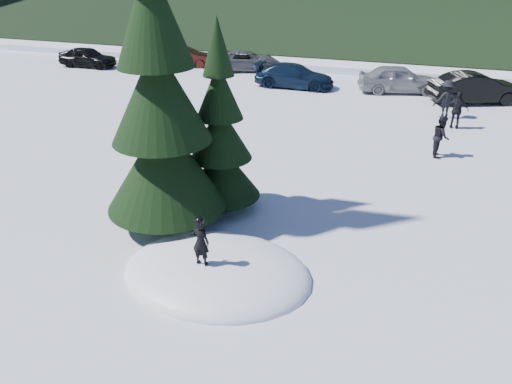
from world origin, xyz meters
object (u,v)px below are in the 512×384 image
(spruce_tall, at_px, (160,106))
(car_0, at_px, (87,57))
(car_1, at_px, (185,57))
(adult_1, at_px, (457,110))
(car_4, at_px, (399,79))
(spruce_short, at_px, (221,139))
(adult_0, at_px, (441,136))
(car_3, at_px, (294,76))
(car_2, at_px, (246,61))
(adult_2, at_px, (446,99))
(car_5, at_px, (476,88))
(child_skier, at_px, (201,242))

(spruce_tall, bearing_deg, car_0, 131.57)
(car_1, bearing_deg, adult_1, -131.02)
(car_1, bearing_deg, spruce_tall, -170.35)
(car_1, bearing_deg, car_4, -115.59)
(car_0, distance_m, car_4, 19.76)
(car_4, bearing_deg, car_1, 65.31)
(spruce_short, height_order, car_1, spruce_short)
(adult_0, height_order, car_0, adult_0)
(car_3, bearing_deg, car_2, 51.57)
(car_0, bearing_deg, adult_2, -102.05)
(adult_1, bearing_deg, spruce_tall, 56.14)
(adult_0, xyz_separation_m, adult_2, (0.14, 5.09, 0.09))
(car_1, bearing_deg, car_2, -104.09)
(adult_2, xyz_separation_m, car_0, (-22.14, 4.13, -0.21))
(adult_0, height_order, car_3, adult_0)
(car_1, xyz_separation_m, car_2, (4.18, 0.12, 0.00))
(adult_0, distance_m, car_5, 8.36)
(spruce_short, bearing_deg, car_0, 135.86)
(adult_1, bearing_deg, adult_2, -73.32)
(adult_1, height_order, car_2, adult_1)
(child_skier, distance_m, adult_2, 15.88)
(spruce_short, height_order, adult_1, spruce_short)
(child_skier, bearing_deg, adult_1, -108.86)
(adult_0, xyz_separation_m, adult_1, (0.59, 3.62, 0.03))
(adult_0, distance_m, adult_1, 3.67)
(car_4, distance_m, car_5, 3.86)
(car_1, xyz_separation_m, car_3, (8.26, -3.12, 0.02))
(spruce_short, xyz_separation_m, adult_2, (6.04, 11.49, -1.25))
(spruce_short, xyz_separation_m, car_1, (-10.15, 17.90, -1.49))
(car_1, xyz_separation_m, car_4, (13.82, -2.40, 0.11))
(adult_0, relative_size, car_0, 0.40)
(child_skier, height_order, car_4, child_skier)
(child_skier, bearing_deg, car_1, -59.40)
(adult_0, height_order, car_2, adult_0)
(adult_0, bearing_deg, car_4, 6.33)
(adult_0, relative_size, car_3, 0.34)
(adult_0, relative_size, car_1, 0.40)
(spruce_short, distance_m, car_4, 15.98)
(adult_1, bearing_deg, car_1, -25.88)
(spruce_tall, height_order, car_1, spruce_tall)
(child_skier, bearing_deg, car_3, -77.89)
(spruce_tall, bearing_deg, car_2, 104.36)
(adult_2, distance_m, car_4, 4.65)
(adult_1, xyz_separation_m, car_1, (-16.65, 7.87, -0.17))
(spruce_tall, distance_m, adult_2, 14.90)
(adult_2, height_order, car_3, adult_2)
(car_4, relative_size, car_5, 0.94)
(car_1, relative_size, car_5, 0.83)
(spruce_short, relative_size, adult_2, 3.16)
(spruce_tall, xyz_separation_m, car_0, (-15.09, 17.02, -2.68))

